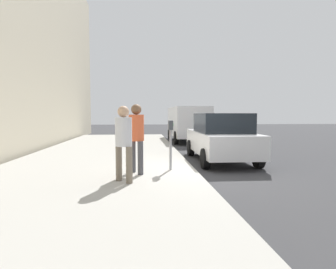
# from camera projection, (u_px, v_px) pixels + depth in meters

# --- Properties ---
(ground_plane) EXTENTS (80.00, 80.00, 0.00)m
(ground_plane) POSITION_uv_depth(u_px,v_px,m) (194.00, 172.00, 8.39)
(ground_plane) COLOR #38383A
(ground_plane) RESTS_ON ground
(sidewalk_slab) EXTENTS (28.00, 6.00, 0.15)m
(sidewalk_slab) POSITION_uv_depth(u_px,v_px,m) (91.00, 172.00, 8.11)
(sidewalk_slab) COLOR #A8A59E
(sidewalk_slab) RESTS_ON ground_plane
(parking_meter) EXTENTS (0.36, 0.12, 1.41)m
(parking_meter) POSITION_uv_depth(u_px,v_px,m) (171.00, 134.00, 7.96)
(parking_meter) COLOR gray
(parking_meter) RESTS_ON sidewalk_slab
(pedestrian_at_meter) EXTENTS (0.50, 0.40, 1.85)m
(pedestrian_at_meter) POSITION_uv_depth(u_px,v_px,m) (136.00, 132.00, 7.47)
(pedestrian_at_meter) COLOR #47474C
(pedestrian_at_meter) RESTS_ON sidewalk_slab
(pedestrian_bystander) EXTENTS (0.44, 0.41, 1.78)m
(pedestrian_bystander) POSITION_uv_depth(u_px,v_px,m) (124.00, 137.00, 6.52)
(pedestrian_bystander) COLOR #726656
(pedestrian_bystander) RESTS_ON sidewalk_slab
(parked_sedan_near) EXTENTS (4.42, 2.00, 1.77)m
(parked_sedan_near) POSITION_uv_depth(u_px,v_px,m) (221.00, 137.00, 10.31)
(parked_sedan_near) COLOR silver
(parked_sedan_near) RESTS_ON ground_plane
(parked_van_far) EXTENTS (5.22, 2.16, 2.18)m
(parked_van_far) POSITION_uv_depth(u_px,v_px,m) (188.00, 122.00, 17.88)
(parked_van_far) COLOR silver
(parked_van_far) RESTS_ON ground_plane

